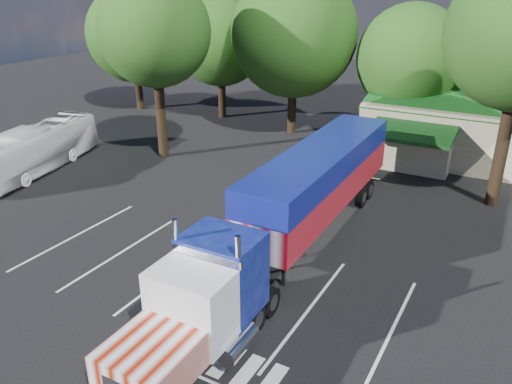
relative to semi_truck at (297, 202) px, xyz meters
The scene contains 11 objects.
ground 5.18m from the semi_truck, 152.91° to the left, with size 120.00×120.00×0.00m, color black.
tree_row_a 32.25m from the semi_truck, 144.50° to the left, with size 9.00×9.00×11.68m.
tree_row_b 26.51m from the semi_truck, 130.57° to the left, with size 8.40×8.40×11.35m.
tree_row_c 21.05m from the semi_truck, 116.23° to the left, with size 10.00×10.00×13.05m.
tree_row_d 19.94m from the semi_truck, 89.96° to the left, with size 8.00×8.00×10.60m.
tree_near_left 17.69m from the semi_truck, 150.97° to the left, with size 7.60×7.60×12.65m.
semi_truck is the anchor object (origin of this frame).
woman 1.90m from the semi_truck, 26.24° to the right, with size 0.57×0.38×1.58m, color black.
bicycle 4.30m from the semi_truck, 125.73° to the left, with size 0.64×1.84×0.97m, color black.
tour_bus 20.08m from the semi_truck, behind, with size 2.53×10.79×3.01m, color white.
silver_sedan 18.03m from the semi_truck, 63.45° to the left, with size 1.55×4.43×1.46m, color #B5B9BD.
Camera 1 is at (12.55, -21.08, 11.91)m, focal length 35.00 mm.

